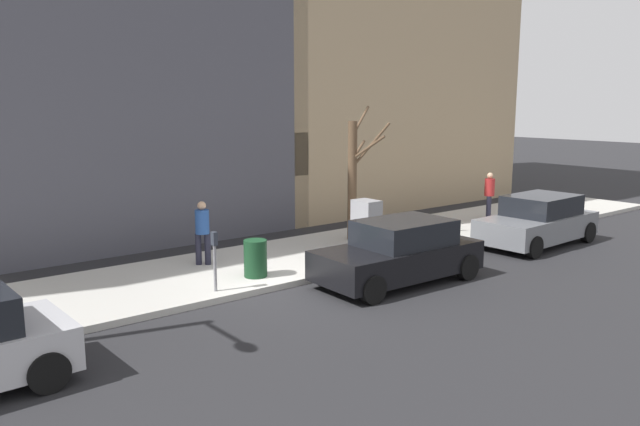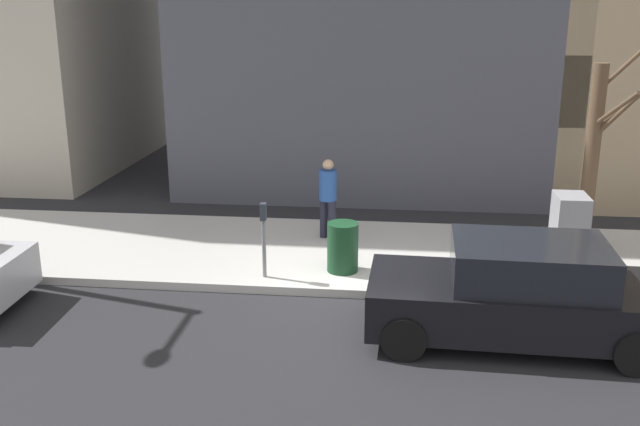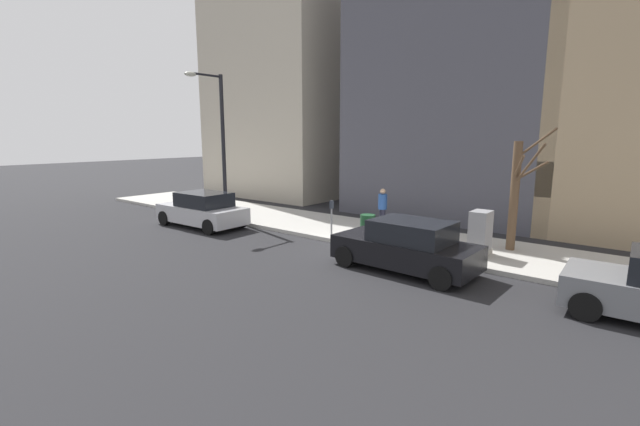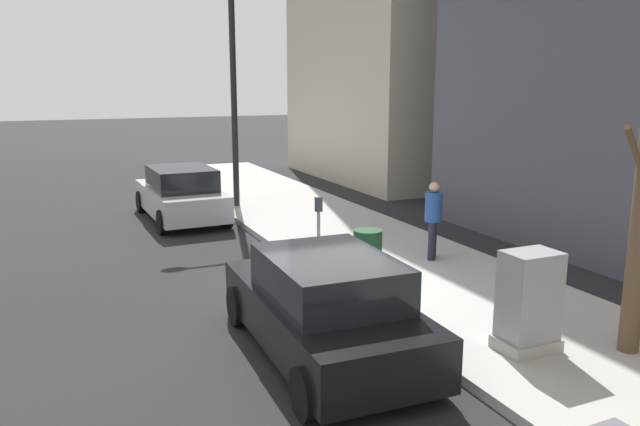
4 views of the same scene
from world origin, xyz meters
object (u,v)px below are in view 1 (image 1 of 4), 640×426
(parking_meter, at_px, (215,255))
(pedestrian_midblock, at_px, (202,229))
(bare_tree, at_px, (354,177))
(parked_car_black, at_px, (399,253))
(pedestrian_near_meter, at_px, (489,193))
(utility_box, at_px, (366,226))
(trash_bin, at_px, (255,258))
(parked_car_grey, at_px, (538,221))

(parking_meter, distance_m, pedestrian_midblock, 2.43)
(pedestrian_midblock, bearing_deg, bare_tree, 37.62)
(parked_car_black, distance_m, pedestrian_near_meter, 8.77)
(bare_tree, xyz_separation_m, pedestrian_midblock, (0.11, 5.08, -1.00))
(bare_tree, bearing_deg, utility_box, 153.48)
(trash_bin, distance_m, pedestrian_near_meter, 10.89)
(parking_meter, xyz_separation_m, trash_bin, (0.45, -1.35, -0.38))
(utility_box, xyz_separation_m, bare_tree, (1.29, -0.64, 1.24))
(parked_car_black, xyz_separation_m, bare_tree, (3.83, -1.90, 1.35))
(parked_car_grey, height_order, bare_tree, bare_tree)
(bare_tree, distance_m, pedestrian_near_meter, 6.27)
(utility_box, distance_m, trash_bin, 4.02)
(parking_meter, relative_size, utility_box, 0.94)
(bare_tree, bearing_deg, trash_bin, 110.02)
(parked_car_grey, height_order, parked_car_black, same)
(parked_car_grey, bearing_deg, trash_bin, 75.77)
(pedestrian_midblock, bearing_deg, parking_meter, -72.80)
(parking_meter, height_order, pedestrian_near_meter, pedestrian_near_meter)
(parked_car_grey, bearing_deg, bare_tree, 47.91)
(parked_car_black, bearing_deg, pedestrian_near_meter, -65.57)
(trash_bin, xyz_separation_m, pedestrian_near_meter, (1.25, -10.81, 0.49))
(parked_car_grey, relative_size, pedestrian_midblock, 2.57)
(trash_bin, distance_m, pedestrian_midblock, 1.92)
(trash_bin, bearing_deg, parked_car_grey, -102.23)
(parked_car_grey, height_order, parking_meter, parked_car_grey)
(parking_meter, height_order, bare_tree, bare_tree)
(utility_box, distance_m, pedestrian_midblock, 4.66)
(bare_tree, bearing_deg, parked_car_grey, -130.09)
(parked_car_grey, relative_size, utility_box, 2.98)
(parking_meter, xyz_separation_m, pedestrian_near_meter, (1.70, -12.16, 0.11))
(pedestrian_near_meter, xyz_separation_m, pedestrian_midblock, (0.55, 11.26, 0.00))
(parked_car_grey, relative_size, bare_tree, 1.05)
(parking_meter, bearing_deg, parked_car_grey, -98.23)
(pedestrian_near_meter, bearing_deg, parked_car_black, -8.98)
(pedestrian_midblock, bearing_deg, parked_car_black, -12.25)
(utility_box, height_order, bare_tree, bare_tree)
(parked_car_grey, distance_m, pedestrian_near_meter, 3.71)
(utility_box, bearing_deg, parked_car_black, 153.62)
(trash_bin, bearing_deg, bare_tree, -69.98)
(parking_meter, height_order, pedestrian_midblock, pedestrian_midblock)
(parked_car_black, relative_size, pedestrian_near_meter, 2.56)
(parked_car_grey, bearing_deg, pedestrian_midblock, 66.29)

